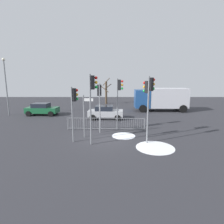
% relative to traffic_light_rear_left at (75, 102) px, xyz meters
% --- Properties ---
extents(ground_plane, '(60.00, 60.00, 0.00)m').
position_rel_traffic_light_rear_left_xyz_m(ground_plane, '(2.13, 0.74, -2.88)').
color(ground_plane, '#2D2D33').
extents(traffic_light_rear_left, '(0.47, 0.46, 3.93)m').
position_rel_traffic_light_rear_left_xyz_m(traffic_light_rear_left, '(0.00, 0.00, 0.00)').
color(traffic_light_rear_left, slate).
rests_on(traffic_light_rear_left, ground).
extents(traffic_light_rear_right, '(0.47, 0.46, 4.41)m').
position_rel_traffic_light_rear_left_xyz_m(traffic_light_rear_right, '(5.29, 1.04, 0.35)').
color(traffic_light_rear_right, slate).
rests_on(traffic_light_rear_right, ground).
extents(traffic_light_mid_right, '(0.56, 0.37, 4.48)m').
position_rel_traffic_light_rear_left_xyz_m(traffic_light_mid_right, '(3.27, 3.16, 0.40)').
color(traffic_light_mid_right, slate).
rests_on(traffic_light_mid_right, ground).
extents(traffic_light_mid_left, '(0.36, 0.56, 4.08)m').
position_rel_traffic_light_rear_left_xyz_m(traffic_light_mid_left, '(1.63, 2.33, 0.11)').
color(traffic_light_mid_left, slate).
rests_on(traffic_light_mid_left, ground).
extents(traffic_light_foreground_left, '(0.51, 0.42, 4.66)m').
position_rel_traffic_light_rear_left_xyz_m(traffic_light_foreground_left, '(5.26, -0.20, 0.53)').
color(traffic_light_foreground_left, slate).
rests_on(traffic_light_foreground_left, ground).
extents(traffic_light_foreground_right, '(0.55, 0.37, 4.79)m').
position_rel_traffic_light_rear_left_xyz_m(traffic_light_foreground_right, '(1.36, -0.58, 0.62)').
color(traffic_light_foreground_right, slate).
rests_on(traffic_light_foreground_right, ground).
extents(direction_sign_post, '(0.79, 0.16, 3.27)m').
position_rel_traffic_light_rear_left_xyz_m(direction_sign_post, '(0.58, 0.98, -1.05)').
color(direction_sign_post, slate).
rests_on(direction_sign_post, ground).
extents(pedestrian_guard_railing, '(6.86, 0.27, 1.07)m').
position_rel_traffic_light_rear_left_xyz_m(pedestrian_guard_railing, '(2.13, 3.00, -2.33)').
color(pedestrian_guard_railing, slate).
rests_on(pedestrian_guard_railing, ground).
extents(car_silver_trailing, '(3.89, 2.10, 1.47)m').
position_rel_traffic_light_rear_left_xyz_m(car_silver_trailing, '(1.92, 7.41, -2.11)').
color(car_silver_trailing, '#B2B5BA').
rests_on(car_silver_trailing, ground).
extents(car_green_mid, '(3.89, 2.11, 1.47)m').
position_rel_traffic_light_rear_left_xyz_m(car_green_mid, '(-5.89, 9.51, -2.11)').
color(car_green_mid, '#195933').
rests_on(car_green_mid, ground).
extents(delivery_truck, '(7.11, 2.88, 3.10)m').
position_rel_traffic_light_rear_left_xyz_m(delivery_truck, '(9.40, 12.40, -1.14)').
color(delivery_truck, silver).
rests_on(delivery_truck, ground).
extents(street_lamp, '(0.36, 0.36, 6.79)m').
position_rel_traffic_light_rear_left_xyz_m(street_lamp, '(-9.96, 9.46, 1.27)').
color(street_lamp, slate).
rests_on(street_lamp, ground).
extents(bare_tree_left, '(2.04, 2.07, 4.47)m').
position_rel_traffic_light_rear_left_xyz_m(bare_tree_left, '(1.65, 19.30, -0.78)').
color(bare_tree_left, '#473828').
rests_on(bare_tree_left, ground).
extents(snow_patch_kerb, '(1.84, 1.84, 0.01)m').
position_rel_traffic_light_rear_left_xyz_m(snow_patch_kerb, '(3.59, 1.25, -2.87)').
color(snow_patch_kerb, white).
rests_on(snow_patch_kerb, ground).
extents(snow_patch_island, '(2.54, 2.54, 0.01)m').
position_rel_traffic_light_rear_left_xyz_m(snow_patch_island, '(5.51, -1.25, -2.87)').
color(snow_patch_island, white).
rests_on(snow_patch_island, ground).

